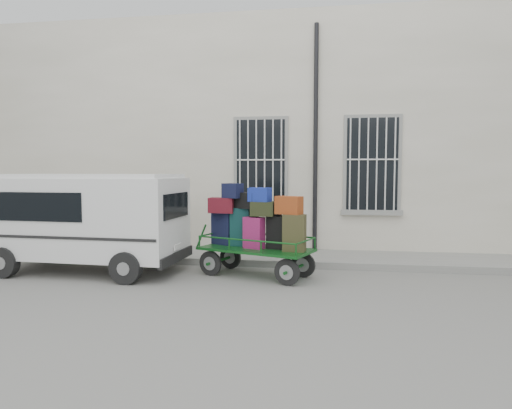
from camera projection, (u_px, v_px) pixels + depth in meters
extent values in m
plane|color=slate|center=(259.00, 283.00, 8.50)|extent=(80.00, 80.00, 0.00)
cube|color=beige|center=(286.00, 141.00, 13.71)|extent=(24.00, 5.00, 6.00)
cylinder|color=black|center=(316.00, 141.00, 11.03)|extent=(0.11, 0.11, 5.60)
cube|color=black|center=(261.00, 164.00, 11.34)|extent=(1.20, 0.08, 2.20)
cube|color=gray|center=(261.00, 211.00, 11.40)|extent=(1.45, 0.22, 0.12)
cube|color=black|center=(372.00, 164.00, 10.93)|extent=(1.20, 0.08, 2.20)
cube|color=gray|center=(371.00, 212.00, 10.99)|extent=(1.45, 0.22, 0.12)
cube|color=gray|center=(273.00, 257.00, 10.66)|extent=(24.00, 1.70, 0.15)
cylinder|color=black|center=(210.00, 263.00, 9.08)|extent=(0.48, 0.22, 0.49)
cylinder|color=gray|center=(210.00, 263.00, 9.08)|extent=(0.29, 0.18, 0.27)
cylinder|color=black|center=(230.00, 257.00, 9.74)|extent=(0.48, 0.22, 0.49)
cylinder|color=gray|center=(230.00, 257.00, 9.74)|extent=(0.29, 0.18, 0.27)
cylinder|color=black|center=(287.00, 272.00, 8.28)|extent=(0.48, 0.22, 0.49)
cylinder|color=gray|center=(287.00, 272.00, 8.28)|extent=(0.29, 0.18, 0.27)
cylinder|color=black|center=(303.00, 265.00, 8.94)|extent=(0.48, 0.22, 0.49)
cylinder|color=gray|center=(303.00, 265.00, 8.94)|extent=(0.29, 0.18, 0.27)
cube|color=#12501A|center=(256.00, 249.00, 8.99)|extent=(2.38, 1.67, 0.05)
cylinder|color=#12501A|center=(201.00, 237.00, 9.62)|extent=(0.28, 0.14, 0.55)
cube|color=#111533|center=(223.00, 228.00, 9.43)|extent=(0.54, 0.44, 0.67)
cube|color=black|center=(223.00, 211.00, 9.40)|extent=(0.22, 0.18, 0.03)
cube|color=#0C2C2C|center=(241.00, 227.00, 9.22)|extent=(0.44, 0.28, 0.77)
cube|color=black|center=(241.00, 207.00, 9.19)|extent=(0.19, 0.16, 0.03)
cube|color=maroon|center=(254.00, 233.00, 8.92)|extent=(0.45, 0.35, 0.61)
cube|color=black|center=(254.00, 216.00, 8.89)|extent=(0.18, 0.15, 0.03)
cube|color=black|center=(277.00, 232.00, 8.90)|extent=(0.42, 0.35, 0.64)
cube|color=black|center=(277.00, 215.00, 8.88)|extent=(0.18, 0.17, 0.03)
cube|color=#2D2916|center=(294.00, 233.00, 8.59)|extent=(0.45, 0.32, 0.70)
cube|color=black|center=(295.00, 214.00, 8.56)|extent=(0.20, 0.18, 0.03)
cube|color=#5B121A|center=(222.00, 205.00, 9.27)|extent=(0.55, 0.35, 0.31)
cube|color=black|center=(247.00, 200.00, 9.12)|extent=(0.64, 0.57, 0.32)
cube|color=black|center=(263.00, 209.00, 8.89)|extent=(0.46, 0.36, 0.28)
cube|color=maroon|center=(289.00, 205.00, 8.67)|extent=(0.55, 0.43, 0.34)
cube|color=#111533|center=(233.00, 191.00, 9.14)|extent=(0.45, 0.40, 0.29)
cube|color=navy|center=(260.00, 195.00, 8.88)|extent=(0.47, 0.36, 0.27)
cube|color=white|center=(86.00, 217.00, 9.38)|extent=(3.99, 1.87, 1.60)
cube|color=white|center=(85.00, 176.00, 9.32)|extent=(3.81, 1.73, 0.09)
cube|color=black|center=(3.00, 201.00, 9.74)|extent=(0.23, 1.47, 0.67)
cube|color=black|center=(35.00, 207.00, 8.64)|extent=(1.96, 0.13, 0.55)
cube|color=black|center=(176.00, 205.00, 8.98)|extent=(0.09, 1.25, 0.49)
cube|color=black|center=(176.00, 257.00, 9.05)|extent=(0.17, 1.65, 0.20)
cube|color=white|center=(178.00, 247.00, 9.03)|extent=(0.04, 0.37, 0.11)
cylinder|color=black|center=(4.00, 262.00, 8.90)|extent=(0.61, 0.22, 0.61)
cylinder|color=black|center=(56.00, 248.00, 10.50)|extent=(0.61, 0.22, 0.61)
cylinder|color=black|center=(126.00, 268.00, 8.39)|extent=(0.61, 0.22, 0.61)
cylinder|color=black|center=(161.00, 252.00, 9.99)|extent=(0.61, 0.22, 0.61)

